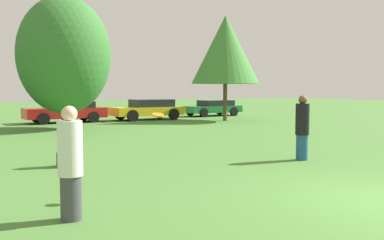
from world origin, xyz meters
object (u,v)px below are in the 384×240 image
Objects in this scene: frisbee at (158,115)px; parked_car_yellow at (148,109)px; person_catcher at (302,128)px; tree_2 at (225,50)px; person_thrower at (70,163)px; parked_car_green at (213,107)px; tree_1 at (64,55)px; bystander_sitting at (68,150)px; parked_car_red at (66,111)px.

frisbee is 0.05× the size of parked_car_yellow.
tree_2 reaches higher than person_catcher.
person_catcher reaches higher than person_thrower.
parked_car_green is (2.24, 4.16, -3.71)m from tree_2.
tree_1 reaches higher than tree_2.
tree_1 is 9.84m from tree_2.
frisbee is 0.04× the size of tree_1.
parked_car_green is at bearing 61.76° from tree_2.
parked_car_yellow is (9.33, 17.39, -0.82)m from frisbee.
person_catcher is 13.37m from tree_1.
bystander_sitting is 16.92m from tree_2.
bystander_sitting is at bearing 74.34° from parked_car_red.
tree_2 is (14.60, 14.48, 3.45)m from person_thrower.
tree_2 is 6.08m from parked_car_yellow.
parked_car_red is at bearing 76.65° from frisbee.
bystander_sitting is at bearing 56.76° from parked_car_yellow.
person_catcher is 1.71× the size of bystander_sitting.
person_catcher reaches higher than parked_car_red.
tree_1 is (2.95, 14.15, 2.08)m from frisbee.
frisbee is at bearing 64.41° from parked_car_yellow.
frisbee is (-5.33, -1.27, 0.61)m from person_catcher.
bystander_sitting is 20.85m from parked_car_green.
parked_car_yellow is 1.09× the size of parked_car_green.
parked_car_red is (-1.05, 16.77, -0.24)m from person_catcher.
tree_1 is at bearing -93.79° from person_catcher.
person_thrower reaches higher than frisbee.
person_thrower is 7.70× the size of frisbee.
frisbee is (1.84, 0.55, 0.64)m from person_thrower.
parked_car_yellow is at bearing 134.78° from tree_2.
parked_car_red is (4.28, 18.03, -0.85)m from frisbee.
person_thrower is at bearing -135.23° from tree_2.
tree_1 is at bearing 73.74° from parked_car_red.
person_thrower is 25.12m from parked_car_green.
bystander_sitting is 14.80m from parked_car_red.
bystander_sitting is 0.23× the size of parked_car_yellow.
person_catcher is at bearing 78.69° from parked_car_yellow.
person_catcher is 15.07m from tree_2.
parked_car_yellow is at bearing 9.66° from parked_car_green.
bystander_sitting is at bearing -142.84° from tree_2.
tree_2 reaches higher than frisbee.
parked_car_red is at bearing -4.65° from parked_car_yellow.
bystander_sitting is (-0.36, 3.98, -1.08)m from frisbee.
tree_2 is at bearing -1.27° from tree_1.
tree_2 is (7.43, 12.66, 3.42)m from person_catcher.
parked_car_green is at bearing 50.34° from frisbee.
parked_car_red is at bearing 71.72° from bystander_sitting.
person_thrower is 4.79m from bystander_sitting.
tree_2 is at bearing 47.51° from frisbee.
frisbee is at bearing -0.88° from person_catcher.
tree_1 is (3.31, 10.16, 3.16)m from bystander_sitting.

